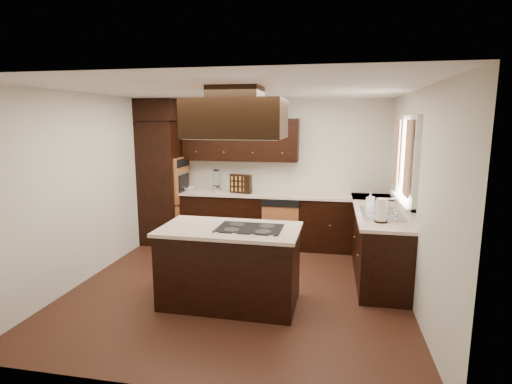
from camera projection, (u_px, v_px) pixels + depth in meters
floor at (240, 286)px, 5.24m from camera, size 4.20×4.20×0.02m
ceiling at (238, 89)px, 4.79m from camera, size 4.20×4.20×0.02m
wall_back at (267, 171)px, 7.05m from camera, size 4.20×0.02×2.50m
wall_front at (175, 242)px, 2.98m from camera, size 4.20×0.02×2.50m
wall_left at (88, 187)px, 5.41m from camera, size 0.02×4.20×2.50m
wall_right at (416, 198)px, 4.62m from camera, size 0.02×4.20×2.50m
oven_column at (163, 183)px, 7.03m from camera, size 0.65×0.75×2.12m
wall_oven_face at (182, 180)px, 6.95m from camera, size 0.05×0.62×0.78m
base_cabinets_back at (265, 220)px, 6.89m from camera, size 2.93×0.60×0.88m
base_cabinets_right at (377, 241)px, 5.70m from camera, size 0.60×2.40×0.88m
countertop_back at (265, 194)px, 6.80m from camera, size 2.93×0.63×0.04m
countertop_right at (377, 210)px, 5.62m from camera, size 0.63×2.40×0.04m
upper_cabinets at (240, 140)px, 6.86m from camera, size 2.00×0.34×0.72m
dishwasher_front at (280, 228)px, 6.56m from camera, size 0.60×0.05×0.72m
window_frame at (407, 159)px, 5.09m from camera, size 0.06×1.32×1.12m
window_pane at (409, 159)px, 5.09m from camera, size 0.00×1.20×1.00m
curtain_left at (408, 158)px, 4.69m from camera, size 0.02×0.34×0.90m
curtain_right at (397, 153)px, 5.50m from camera, size 0.02×0.34×0.90m
sink_rim at (381, 214)px, 5.27m from camera, size 0.52×0.84×0.01m
island at (230, 267)px, 4.69m from camera, size 1.57×0.88×0.88m
island_top at (230, 229)px, 4.61m from camera, size 1.63×0.93×0.04m
cooktop at (250, 228)px, 4.56m from camera, size 0.74×0.50×0.01m
range_hood at (236, 119)px, 4.30m from camera, size 1.05×0.72×0.42m
hood_duct at (236, 92)px, 4.26m from camera, size 0.55×0.50×0.13m
blender_base at (217, 189)px, 6.94m from camera, size 0.15×0.15×0.10m
blender_pitcher at (216, 178)px, 6.91m from camera, size 0.13×0.13×0.26m
spice_rack at (241, 184)px, 6.76m from camera, size 0.40×0.20×0.32m
mixing_bowl at (188, 189)px, 7.06m from camera, size 0.33×0.33×0.06m
soap_bottle at (370, 200)px, 5.69m from camera, size 0.13×0.13×0.21m
paper_towel at (381, 211)px, 4.82m from camera, size 0.16×0.16×0.29m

